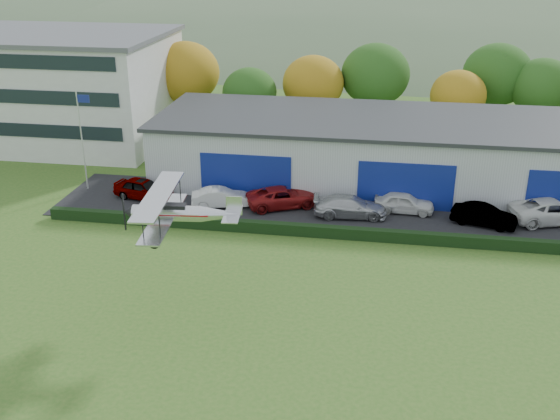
% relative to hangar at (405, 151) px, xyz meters
% --- Properties ---
extents(ground, '(300.00, 300.00, 0.00)m').
position_rel_hangar_xyz_m(ground, '(-5.00, -27.98, -2.66)').
color(ground, '#315F1E').
rests_on(ground, ground).
extents(apron, '(48.00, 9.00, 0.05)m').
position_rel_hangar_xyz_m(apron, '(-2.00, -6.98, -2.63)').
color(apron, black).
rests_on(apron, ground).
extents(hedge, '(46.00, 0.60, 0.80)m').
position_rel_hangar_xyz_m(hedge, '(-2.00, -11.78, -2.26)').
color(hedge, black).
rests_on(hedge, ground).
extents(hangar, '(40.60, 12.60, 5.30)m').
position_rel_hangar_xyz_m(hangar, '(0.00, 0.00, 0.00)').
color(hangar, '#B2B7BC').
rests_on(hangar, ground).
extents(office_block, '(20.60, 15.60, 10.40)m').
position_rel_hangar_xyz_m(office_block, '(-33.00, 7.02, 2.56)').
color(office_block, silver).
rests_on(office_block, ground).
extents(flagpole, '(1.05, 0.10, 8.00)m').
position_rel_hangar_xyz_m(flagpole, '(-24.88, -5.98, 2.13)').
color(flagpole, silver).
rests_on(flagpole, ground).
extents(tree_belt, '(75.70, 13.22, 10.12)m').
position_rel_hangar_xyz_m(tree_belt, '(-4.15, 12.64, 2.95)').
color(tree_belt, '#3D2614').
rests_on(tree_belt, ground).
extents(distant_hills, '(430.00, 196.00, 56.00)m').
position_rel_hangar_xyz_m(distant_hills, '(-9.38, 112.02, -15.70)').
color(distant_hills, '#4C6642').
rests_on(distant_hills, ground).
extents(car_0, '(5.02, 2.95, 1.61)m').
position_rel_hangar_xyz_m(car_0, '(-19.80, -7.23, -1.80)').
color(car_0, gray).
rests_on(car_0, apron).
extents(car_1, '(4.57, 2.56, 1.42)m').
position_rel_hangar_xyz_m(car_1, '(-13.55, -7.81, -1.89)').
color(car_1, silver).
rests_on(car_1, apron).
extents(car_2, '(5.98, 4.52, 1.51)m').
position_rel_hangar_xyz_m(car_2, '(-8.95, -7.05, -1.85)').
color(car_2, maroon).
rests_on(car_2, apron).
extents(car_3, '(5.43, 2.56, 1.53)m').
position_rel_hangar_xyz_m(car_3, '(-3.87, -8.09, -1.84)').
color(car_3, silver).
rests_on(car_3, apron).
extents(car_4, '(4.41, 1.93, 1.48)m').
position_rel_hangar_xyz_m(car_4, '(-0.03, -6.68, -1.87)').
color(car_4, silver).
rests_on(car_4, apron).
extents(car_5, '(4.69, 2.76, 1.46)m').
position_rel_hangar_xyz_m(car_5, '(5.45, -8.16, -1.88)').
color(car_5, gray).
rests_on(car_5, apron).
extents(car_6, '(6.50, 4.26, 1.66)m').
position_rel_hangar_xyz_m(car_6, '(10.35, -6.74, -1.78)').
color(car_6, silver).
rests_on(car_6, apron).
extents(biplane, '(6.13, 7.04, 2.62)m').
position_rel_hangar_xyz_m(biplane, '(-11.98, -22.33, 3.17)').
color(biplane, silver).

